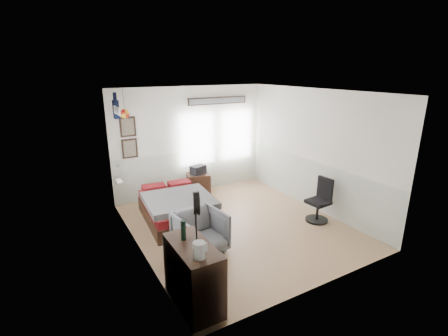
{
  "coord_description": "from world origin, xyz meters",
  "views": [
    {
      "loc": [
        -3.22,
        -5.11,
        3.1
      ],
      "look_at": [
        -0.1,
        0.4,
        1.15
      ],
      "focal_mm": 26.0,
      "sensor_mm": 36.0,
      "label": 1
    }
  ],
  "objects": [
    {
      "name": "task_chair",
      "position": [
        1.62,
        -0.64,
        0.38
      ],
      "size": [
        0.47,
        0.47,
        0.94
      ],
      "rotation": [
        0.0,
        0.0,
        0.08
      ],
      "color": "black",
      "rests_on": "ground_plane"
    },
    {
      "name": "room_shell",
      "position": [
        -0.08,
        0.19,
        1.61
      ],
      "size": [
        4.02,
        4.52,
        2.71
      ],
      "color": "silver",
      "rests_on": "ground_plane"
    },
    {
      "name": "black_bag",
      "position": [
        0.04,
        1.98,
        0.66
      ],
      "size": [
        0.42,
        0.34,
        0.22
      ],
      "primitive_type": "cube",
      "rotation": [
        0.0,
        0.0,
        0.32
      ],
      "color": "black",
      "rests_on": "nightstand"
    },
    {
      "name": "dresser",
      "position": [
        -1.74,
        -1.66,
        0.45
      ],
      "size": [
        0.48,
        1.0,
        0.9
      ],
      "primitive_type": "cube",
      "color": "black",
      "rests_on": "ground_plane"
    },
    {
      "name": "stand_fan",
      "position": [
        -1.69,
        -1.7,
        1.49
      ],
      "size": [
        0.19,
        0.29,
        0.76
      ],
      "rotation": [
        0.0,
        0.0,
        -0.39
      ],
      "color": "black",
      "rests_on": "dresser"
    },
    {
      "name": "kettle",
      "position": [
        -1.79,
        -1.97,
        1.0
      ],
      "size": [
        0.18,
        0.16,
        0.21
      ],
      "rotation": [
        0.0,
        0.0,
        -0.18
      ],
      "color": "silver",
      "rests_on": "dresser"
    },
    {
      "name": "wall_decor",
      "position": [
        -1.1,
        1.96,
        2.1
      ],
      "size": [
        3.55,
        1.32,
        1.44
      ],
      "color": "black",
      "rests_on": "room_shell"
    },
    {
      "name": "bed",
      "position": [
        -0.98,
        0.86,
        0.28
      ],
      "size": [
        1.44,
        1.92,
        0.58
      ],
      "rotation": [
        0.0,
        0.0,
        -0.08
      ],
      "color": "black",
      "rests_on": "ground_plane"
    },
    {
      "name": "ground_plane",
      "position": [
        0.0,
        0.0,
        -0.01
      ],
      "size": [
        4.0,
        4.5,
        0.01
      ],
      "primitive_type": "cube",
      "color": "#A27A55"
    },
    {
      "name": "bottle",
      "position": [
        -1.78,
        -1.47,
        1.04
      ],
      "size": [
        0.07,
        0.07,
        0.28
      ],
      "primitive_type": "cylinder",
      "color": "black",
      "rests_on": "dresser"
    },
    {
      "name": "armchair",
      "position": [
        -1.08,
        -0.49,
        0.37
      ],
      "size": [
        0.87,
        0.89,
        0.73
      ],
      "primitive_type": "imported",
      "rotation": [
        0.0,
        0.0,
        0.11
      ],
      "color": "#5A5B62",
      "rests_on": "ground_plane"
    },
    {
      "name": "nightstand",
      "position": [
        0.04,
        1.98,
        0.28
      ],
      "size": [
        0.64,
        0.56,
        0.55
      ],
      "primitive_type": "cube",
      "rotation": [
        0.0,
        0.0,
        -0.24
      ],
      "color": "black",
      "rests_on": "ground_plane"
    }
  ]
}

